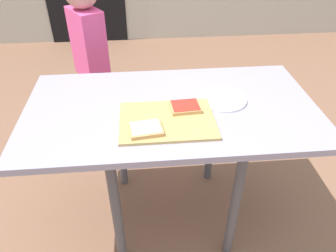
# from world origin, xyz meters

# --- Properties ---
(ground_plane) EXTENTS (16.00, 16.00, 0.00)m
(ground_plane) POSITION_xyz_m (0.00, 0.00, 0.00)
(ground_plane) COLOR brown
(dining_table) EXTENTS (1.31, 0.72, 0.73)m
(dining_table) POSITION_xyz_m (0.00, 0.00, 0.66)
(dining_table) COLOR #9791A7
(dining_table) RESTS_ON ground
(cutting_board) EXTENTS (0.40, 0.30, 0.01)m
(cutting_board) POSITION_xyz_m (-0.03, -0.12, 0.74)
(cutting_board) COLOR tan
(cutting_board) RESTS_ON dining_table
(pizza_slice_near_left) EXTENTS (0.14, 0.12, 0.02)m
(pizza_slice_near_left) POSITION_xyz_m (-0.12, -0.19, 0.76)
(pizza_slice_near_left) COLOR tan
(pizza_slice_near_left) RESTS_ON cutting_board
(pizza_slice_far_right) EXTENTS (0.14, 0.11, 0.02)m
(pizza_slice_far_right) POSITION_xyz_m (0.06, -0.04, 0.76)
(pizza_slice_far_right) COLOR tan
(pizza_slice_far_right) RESTS_ON cutting_board
(plate_white_right) EXTENTS (0.22, 0.22, 0.01)m
(plate_white_right) POSITION_xyz_m (0.24, 0.03, 0.74)
(plate_white_right) COLOR white
(plate_white_right) RESTS_ON dining_table
(child_left) EXTENTS (0.24, 0.28, 1.15)m
(child_left) POSITION_xyz_m (-0.44, 0.72, 0.68)
(child_left) COLOR #214E64
(child_left) RESTS_ON ground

